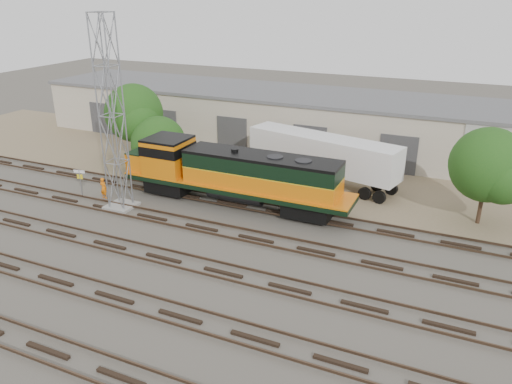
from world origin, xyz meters
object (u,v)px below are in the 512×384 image
at_px(locomotive, 231,174).
at_px(signal_tower, 112,119).
at_px(semi_trailer, 326,155).
at_px(worker, 103,188).

bearing_deg(locomotive, signal_tower, -152.15).
bearing_deg(locomotive, semi_trailer, 54.34).
xyz_separation_m(signal_tower, worker, (-2.31, 0.86, -5.80)).
distance_m(locomotive, semi_trailer, 8.58).
relative_size(locomotive, signal_tower, 1.30).
bearing_deg(semi_trailer, worker, -132.13).
height_order(signal_tower, worker, signal_tower).
distance_m(signal_tower, semi_trailer, 16.77).
xyz_separation_m(signal_tower, semi_trailer, (12.18, 10.76, -4.12)).
bearing_deg(locomotive, worker, -162.83).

